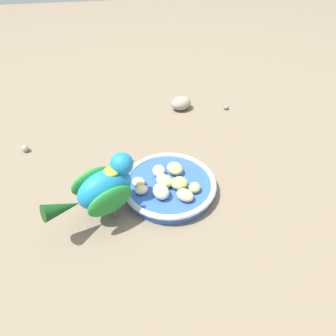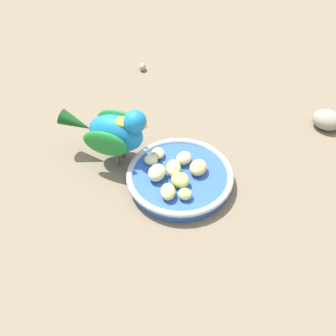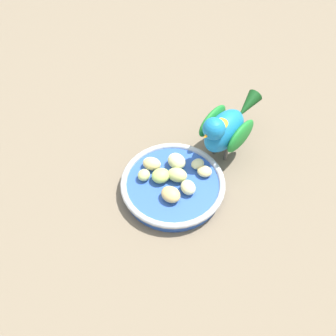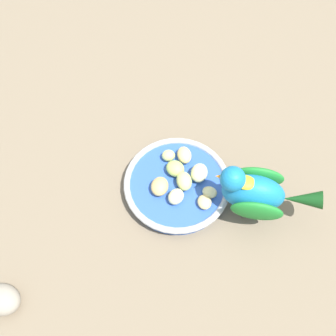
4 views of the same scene
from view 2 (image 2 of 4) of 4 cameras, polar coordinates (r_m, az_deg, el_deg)
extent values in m
plane|color=#756651|center=(0.90, -0.18, -1.86)|extent=(4.00, 4.00, 0.00)
cylinder|color=#2D56B7|center=(0.89, 1.47, -1.39)|extent=(0.19, 0.19, 0.02)
torus|color=#B7BABF|center=(0.88, 1.48, -0.87)|extent=(0.21, 0.21, 0.01)
ellipsoid|color=#E5C67F|center=(0.84, 0.01, -2.92)|extent=(0.04, 0.05, 0.02)
ellipsoid|color=tan|center=(0.88, 3.74, 0.06)|extent=(0.05, 0.05, 0.02)
ellipsoid|color=#C6D17A|center=(0.87, 0.69, -0.05)|extent=(0.05, 0.05, 0.03)
ellipsoid|color=beige|center=(0.90, 1.74, 1.36)|extent=(0.03, 0.03, 0.02)
ellipsoid|color=beige|center=(0.90, -2.34, 0.84)|extent=(0.03, 0.03, 0.02)
ellipsoid|color=#C6D17A|center=(0.83, 2.11, -3.22)|extent=(0.04, 0.04, 0.02)
ellipsoid|color=#E5C67F|center=(0.91, -1.23, 1.82)|extent=(0.04, 0.04, 0.02)
ellipsoid|color=#B2CC66|center=(0.85, 1.35, -1.62)|extent=(0.03, 0.04, 0.03)
ellipsoid|color=beige|center=(0.86, -1.37, -0.58)|extent=(0.05, 0.04, 0.03)
cylinder|color=#59544C|center=(0.94, -5.54, 2.23)|extent=(0.01, 0.01, 0.03)
cylinder|color=#59544C|center=(0.92, -6.20, 1.10)|extent=(0.01, 0.01, 0.03)
ellipsoid|color=#197AB7|center=(0.90, -6.42, 4.28)|extent=(0.10, 0.13, 0.08)
ellipsoid|color=#1E7F2D|center=(0.92, -6.06, 5.71)|extent=(0.06, 0.09, 0.06)
ellipsoid|color=#1E7F2D|center=(0.88, -7.76, 3.00)|extent=(0.06, 0.09, 0.06)
cone|color=#144719|center=(0.93, -11.24, 5.49)|extent=(0.06, 0.08, 0.05)
sphere|color=#197AB7|center=(0.86, -4.09, 5.73)|extent=(0.06, 0.06, 0.04)
cone|color=orange|center=(0.85, -2.77, 5.28)|extent=(0.02, 0.03, 0.02)
ellipsoid|color=yellow|center=(0.87, -5.43, 5.72)|extent=(0.04, 0.04, 0.01)
ellipsoid|color=gray|center=(1.06, 19.01, 5.63)|extent=(0.07, 0.08, 0.04)
ellipsoid|color=gray|center=(1.19, -3.15, 12.29)|extent=(0.03, 0.03, 0.02)
camera|label=1|loc=(0.54, -41.88, 12.33)|focal=30.88mm
camera|label=3|loc=(0.93, 46.07, 40.05)|focal=48.13mm
camera|label=4|loc=(0.96, 8.32, 47.70)|focal=42.75mm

